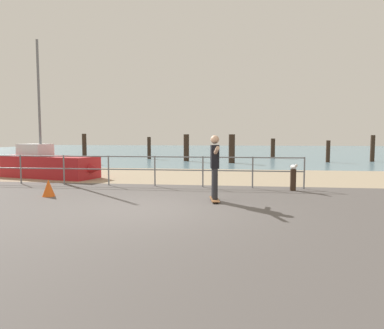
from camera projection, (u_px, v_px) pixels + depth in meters
ground_plane at (139, 219)px, 7.08m from camera, size 24.00×10.00×0.04m
beach_strip at (191, 176)px, 14.99m from camera, size 24.00×6.00×0.04m
sea_surface at (220, 151)px, 42.67m from camera, size 72.00×50.00×0.04m
railing_fence at (131, 166)px, 11.77m from camera, size 11.52×0.05×1.05m
sailboat at (50, 165)px, 14.23m from camera, size 5.06×2.44×5.65m
skateboard at (215, 199)px, 8.96m from camera, size 0.32×0.82×0.08m
skateboarder at (215, 163)px, 8.89m from camera, size 0.32×1.44×1.65m
bollard_short at (293, 180)px, 10.72m from camera, size 0.18×0.18×0.69m
seagull at (294, 167)px, 10.67m from camera, size 0.22×0.48×0.18m
groyne_post_0 at (84, 148)px, 22.23m from camera, size 0.28×0.28×1.90m
groyne_post_1 at (149, 148)px, 26.20m from camera, size 0.28×0.28×1.69m
groyne_post_2 at (186, 148)px, 23.86m from camera, size 0.38×0.38×1.88m
groyne_post_3 at (232, 149)px, 22.09m from camera, size 0.40×0.40×1.86m
groyne_post_4 at (273, 148)px, 27.15m from camera, size 0.34×0.34×1.57m
groyne_post_5 at (328, 151)px, 22.71m from camera, size 0.26×0.26×1.47m
groyne_post_6 at (373, 149)px, 23.32m from camera, size 0.29×0.29×1.82m
traffic_cone at (49, 188)px, 9.67m from camera, size 0.36×0.36×0.50m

